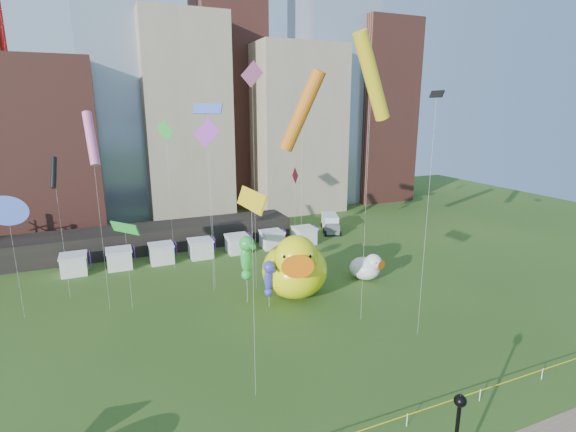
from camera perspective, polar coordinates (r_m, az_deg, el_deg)
name	(u,v)px	position (r m, az deg, el deg)	size (l,w,h in m)	color
skyline	(171,93)	(80.02, -15.14, 15.33)	(101.00, 23.00, 68.00)	brown
pavilion	(156,237)	(62.80, -17.05, -2.72)	(38.00, 6.00, 3.20)	black
vendor_tents	(201,249)	(57.96, -11.39, -4.28)	(33.24, 2.80, 2.40)	white
big_duck	(295,267)	(44.53, 0.90, -6.70)	(9.18, 10.28, 7.19)	#F6F90C
small_duck	(367,267)	(50.34, 10.30, -6.63)	(4.19, 4.63, 3.23)	white
seahorse_green	(247,254)	(42.72, -5.48, -5.05)	(1.87, 2.14, 7.01)	silver
seahorse_purple	(269,276)	(42.32, -2.51, -7.84)	(1.39, 1.66, 4.83)	silver
box_truck	(330,223)	(68.99, 5.60, -0.90)	(4.13, 6.36, 2.54)	silver
kite_1	(91,139)	(42.49, -24.50, 9.24)	(1.21, 2.93, 18.87)	silver
kite_2	(436,100)	(35.72, 18.95, 14.21)	(0.58, 1.71, 20.38)	silver
kite_3	(166,134)	(51.70, -15.81, 10.37)	(1.57, 1.92, 17.81)	silver
kite_4	(251,201)	(26.41, -4.83, 2.03)	(0.73, 3.83, 14.25)	silver
kite_5	(207,110)	(44.66, -10.57, 13.59)	(2.59, 2.76, 19.51)	silver
kite_6	(302,111)	(40.88, 1.87, 13.65)	(4.04, 4.05, 22.57)	silver
kite_7	(207,136)	(43.93, -10.61, 10.36)	(2.19, 2.02, 18.17)	silver
kite_8	(295,177)	(54.53, 0.95, 5.15)	(1.53, 1.58, 11.91)	silver
kite_9	(252,81)	(44.11, -4.71, 17.31)	(2.47, 0.57, 23.51)	silver
kite_10	(54,173)	(47.15, -28.47, 5.02)	(0.91, 1.83, 14.58)	silver
kite_11	(125,228)	(43.16, -20.69, -1.52)	(2.47, 3.00, 8.72)	silver
kite_12	(372,77)	(37.38, 10.95, 17.55)	(4.33, 2.06, 25.08)	silver
kite_13	(7,210)	(45.45, -33.03, 0.62)	(2.63, 1.33, 11.67)	silver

